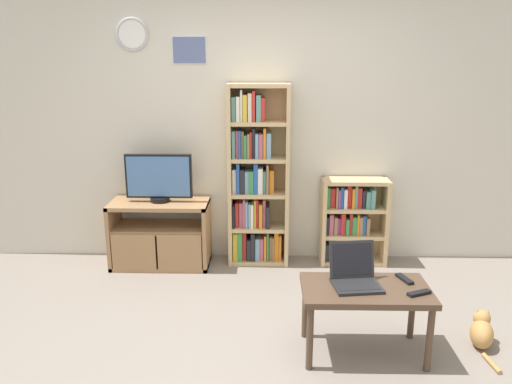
% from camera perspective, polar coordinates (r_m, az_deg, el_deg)
% --- Properties ---
extents(ground_plane, '(18.00, 18.00, 0.00)m').
position_cam_1_polar(ground_plane, '(3.47, -0.19, -18.60)').
color(ground_plane, gray).
extents(wall_back, '(5.74, 0.09, 2.60)m').
position_cam_1_polar(wall_back, '(4.76, 0.25, 7.61)').
color(wall_back, beige).
rests_on(wall_back, ground_plane).
extents(tv_stand, '(0.92, 0.43, 0.62)m').
position_cam_1_polar(tv_stand, '(4.82, -10.88, -4.72)').
color(tv_stand, '#9E754C').
rests_on(tv_stand, ground_plane).
extents(television, '(0.61, 0.18, 0.45)m').
position_cam_1_polar(television, '(4.70, -11.04, 1.57)').
color(television, black).
rests_on(television, tv_stand).
extents(bookshelf_tall, '(0.57, 0.28, 1.70)m').
position_cam_1_polar(bookshelf_tall, '(4.68, -0.04, 1.27)').
color(bookshelf_tall, tan).
rests_on(bookshelf_tall, ground_plane).
extents(bookshelf_short, '(0.62, 0.27, 0.83)m').
position_cam_1_polar(bookshelf_short, '(4.86, 10.70, -3.22)').
color(bookshelf_short, tan).
rests_on(bookshelf_short, ground_plane).
extents(coffee_table, '(0.83, 0.47, 0.48)m').
position_cam_1_polar(coffee_table, '(3.41, 12.39, -11.55)').
color(coffee_table, '#4C3828').
rests_on(coffee_table, ground_plane).
extents(laptop, '(0.34, 0.33, 0.26)m').
position_cam_1_polar(laptop, '(3.39, 11.20, -9.23)').
color(laptop, '#232326').
rests_on(laptop, coffee_table).
extents(remote_near_laptop, '(0.16, 0.10, 0.02)m').
position_cam_1_polar(remote_near_laptop, '(3.37, 18.14, -10.93)').
color(remote_near_laptop, black).
rests_on(remote_near_laptop, coffee_table).
extents(remote_far_from_laptop, '(0.09, 0.17, 0.02)m').
position_cam_1_polar(remote_far_from_laptop, '(3.54, 16.60, -9.49)').
color(remote_far_from_laptop, black).
rests_on(remote_far_from_laptop, coffee_table).
extents(cat, '(0.21, 0.46, 0.25)m').
position_cam_1_polar(cat, '(3.88, 24.39, -14.30)').
color(cat, '#B78447').
rests_on(cat, ground_plane).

